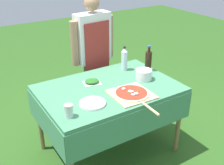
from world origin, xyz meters
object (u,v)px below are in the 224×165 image
object	(u,v)px
person_cook	(93,50)
pizza_on_peel	(132,94)
water_bottle	(124,59)
herb_container	(92,82)
mixing_tub	(144,75)
prep_table	(109,94)
oil_bottle	(148,61)
plate_stack	(93,103)
sauce_jar	(69,111)

from	to	relation	value
person_cook	pizza_on_peel	size ratio (longest dim) A/B	2.53
water_bottle	herb_container	bearing A→B (deg)	-166.87
water_bottle	mixing_tub	world-z (taller)	water_bottle
prep_table	mixing_tub	size ratio (longest dim) A/B	8.03
prep_table	person_cook	world-z (taller)	person_cook
oil_bottle	prep_table	bearing A→B (deg)	-168.48
mixing_tub	plate_stack	bearing A→B (deg)	-166.40
water_bottle	mixing_tub	bearing A→B (deg)	-83.83
mixing_tub	sauce_jar	world-z (taller)	sauce_jar
person_cook	herb_container	xyz separation A→B (m)	(-0.31, -0.54, -0.12)
sauce_jar	water_bottle	bearing A→B (deg)	30.93
herb_container	mixing_tub	world-z (taller)	mixing_tub
herb_container	sauce_jar	bearing A→B (deg)	-135.62
water_bottle	plate_stack	xyz separation A→B (m)	(-0.66, -0.48, -0.12)
mixing_tub	plate_stack	world-z (taller)	mixing_tub
plate_stack	mixing_tub	bearing A→B (deg)	13.60
pizza_on_peel	herb_container	size ratio (longest dim) A/B	3.05
water_bottle	plate_stack	size ratio (longest dim) A/B	1.16
mixing_tub	sauce_jar	distance (m)	0.98
herb_container	sauce_jar	size ratio (longest dim) A/B	1.79
prep_table	person_cook	size ratio (longest dim) A/B	0.88
plate_stack	herb_container	bearing A→B (deg)	62.14
plate_stack	sauce_jar	bearing A→B (deg)	-164.23
oil_bottle	pizza_on_peel	bearing A→B (deg)	-142.40
oil_bottle	plate_stack	bearing A→B (deg)	-159.62
plate_stack	person_cook	bearing A→B (deg)	60.88
person_cook	herb_container	world-z (taller)	person_cook
person_cook	water_bottle	size ratio (longest dim) A/B	5.61
prep_table	water_bottle	bearing A→B (deg)	36.26
mixing_tub	prep_table	bearing A→B (deg)	174.45
person_cook	herb_container	size ratio (longest dim) A/B	7.70
water_bottle	person_cook	bearing A→B (deg)	109.77
herb_container	mixing_tub	size ratio (longest dim) A/B	1.18
herb_container	sauce_jar	world-z (taller)	sauce_jar
prep_table	sauce_jar	size ratio (longest dim) A/B	12.17
person_cook	pizza_on_peel	world-z (taller)	person_cook
pizza_on_peel	sauce_jar	xyz separation A→B (m)	(-0.65, -0.02, 0.04)
pizza_on_peel	plate_stack	size ratio (longest dim) A/B	2.56
prep_table	herb_container	size ratio (longest dim) A/B	6.80
oil_bottle	water_bottle	size ratio (longest dim) A/B	1.06
person_cook	plate_stack	distance (m)	1.05
herb_container	water_bottle	bearing A→B (deg)	13.13
herb_container	sauce_jar	distance (m)	0.63
herb_container	person_cook	bearing A→B (deg)	60.03
herb_container	oil_bottle	bearing A→B (deg)	-3.51
mixing_tub	pizza_on_peel	bearing A→B (deg)	-144.44
water_bottle	sauce_jar	distance (m)	1.08
person_cook	oil_bottle	world-z (taller)	person_cook
prep_table	water_bottle	xyz separation A→B (m)	(0.37, 0.27, 0.21)
pizza_on_peel	sauce_jar	world-z (taller)	sauce_jar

